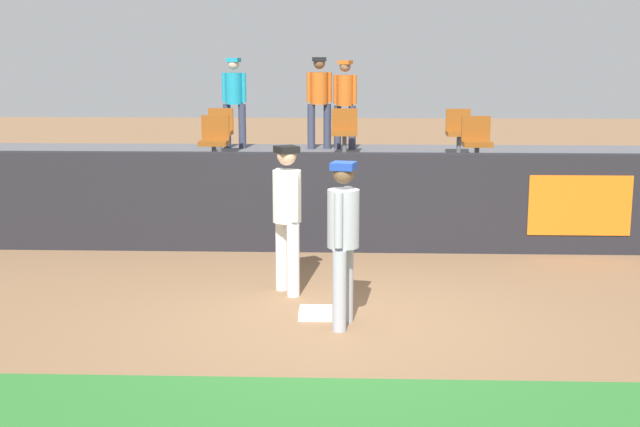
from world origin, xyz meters
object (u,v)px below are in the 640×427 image
seat_front_right (477,139)px  spectator_casual (234,96)px  seat_back_left (220,128)px  first_base (317,313)px  seat_back_center (345,129)px  seat_front_left (214,138)px  seat_back_right (459,129)px  spectator_capped (345,98)px  spectator_hooded (319,96)px  player_runner_visitor (343,233)px  player_fielder_home (287,209)px

seat_front_right → spectator_casual: size_ratio=0.48×
seat_back_left → first_base: bearing=-72.3°
seat_back_center → seat_front_left: same height
seat_front_right → seat_back_right: 1.80m
spectator_capped → spectator_hooded: bearing=20.2°
seat_back_right → seat_front_left: size_ratio=1.00×
first_base → seat_back_left: bearing=107.7°
seat_front_left → spectator_hooded: bearing=58.7°
player_runner_visitor → seat_front_right: size_ratio=2.15×
first_base → spectator_hooded: 7.67m
spectator_capped → seat_back_center: bearing=111.3°
player_fielder_home → seat_front_right: seat_front_right is taller
seat_back_left → seat_back_center: bearing=0.0°
player_fielder_home → seat_front_right: 4.71m
seat_back_center → spectator_capped: 1.02m
spectator_casual → player_runner_visitor: bearing=117.0°
seat_front_right → spectator_casual: (-4.35, 2.78, 0.55)m
first_base → spectator_capped: spectator_capped is taller
seat_back_center → spectator_capped: (-0.00, 0.88, 0.52)m
seat_back_right → spectator_capped: size_ratio=0.49×
seat_back_left → spectator_hooded: 2.10m
seat_back_right → spectator_hooded: (-2.61, 0.89, 0.56)m
player_fielder_home → spectator_hooded: 6.51m
spectator_capped → seat_back_left: bearing=41.9°
seat_back_right → spectator_capped: bearing=157.3°
seat_back_center → seat_back_left: same height
seat_back_center → spectator_casual: spectator_casual is taller
spectator_hooded → player_runner_visitor: bearing=82.7°
seat_back_center → seat_back_left: bearing=-180.0°
player_runner_visitor → spectator_capped: spectator_capped is taller
seat_back_center → seat_front_left: 2.79m
seat_front_right → seat_back_left: (-4.50, 1.80, -0.00)m
player_fielder_home → seat_back_right: bearing=123.6°
player_fielder_home → seat_front_left: (-1.48, 3.73, 0.50)m
player_runner_visitor → seat_back_center: size_ratio=2.15×
first_base → spectator_hooded: spectator_hooded is taller
player_fielder_home → seat_front_left: 4.04m
seat_back_left → spectator_casual: bearing=81.7°
player_fielder_home → spectator_capped: 6.52m
first_base → seat_front_right: size_ratio=0.48×
spectator_casual → spectator_hooded: bearing=-171.9°
player_fielder_home → spectator_hooded: bearing=148.7°
seat_back_right → spectator_capped: 2.34m
first_base → spectator_capped: bearing=88.1°
spectator_casual → seat_back_right: bearing=178.3°
seat_back_right → seat_front_left: (-4.24, -1.80, 0.00)m
first_base → player_runner_visitor: size_ratio=0.22×
player_runner_visitor → spectator_casual: bearing=-150.6°
player_runner_visitor → spectator_capped: 7.78m
seat_back_center → seat_back_right: (2.10, -0.00, -0.00)m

